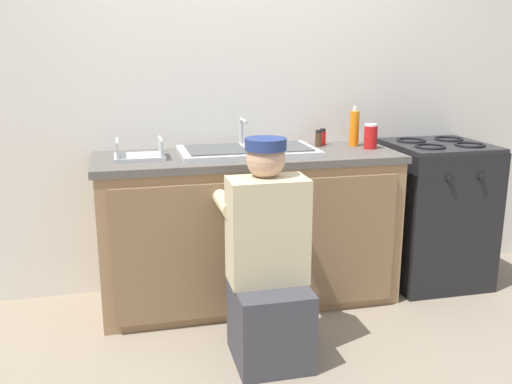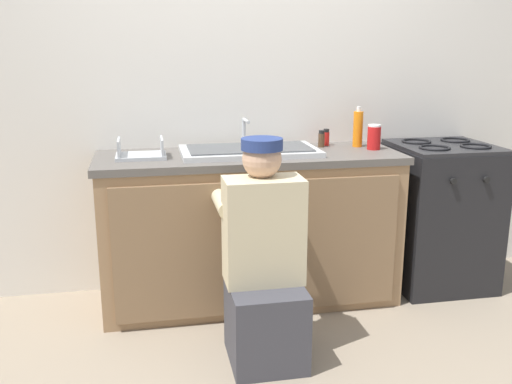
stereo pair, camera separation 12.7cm
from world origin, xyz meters
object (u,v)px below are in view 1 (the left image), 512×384
plumber_person (268,270)px  soda_cup_red (371,136)px  sink_double_basin (248,150)px  stove_range (434,213)px  dish_rack_tray (140,154)px  spice_bottle_red (323,137)px  soap_bottle_orange (354,128)px  spice_bottle_pepper (318,139)px

plumber_person → soda_cup_red: plumber_person is taller
sink_double_basin → stove_range: (1.25, -0.00, -0.47)m
stove_range → dish_rack_tray: bearing=-179.8°
stove_range → spice_bottle_red: (-0.72, 0.19, 0.50)m
stove_range → spice_bottle_red: bearing=165.2°
plumber_person → soap_bottle_orange: soap_bottle_orange is taller
plumber_person → dish_rack_tray: size_ratio=3.94×
plumber_person → spice_bottle_pepper: size_ratio=10.52×
plumber_person → stove_range: bearing=28.0°
plumber_person → soda_cup_red: 1.20m
dish_rack_tray → spice_bottle_red: (1.16, 0.20, 0.03)m
stove_range → plumber_person: size_ratio=0.85×
spice_bottle_red → spice_bottle_pepper: same height
plumber_person → soap_bottle_orange: size_ratio=4.42×
stove_range → soap_bottle_orange: bearing=168.7°
sink_double_basin → soda_cup_red: 0.77m
soap_bottle_orange → spice_bottle_pepper: size_ratio=2.38×
dish_rack_tray → stove_range: bearing=0.2°
dish_rack_tray → spice_bottle_pepper: size_ratio=2.67×
plumber_person → spice_bottle_pepper: (0.54, 0.83, 0.50)m
soap_bottle_orange → spice_bottle_pepper: 0.24m
spice_bottle_pepper → spice_bottle_red: bearing=47.8°
stove_range → plumber_person: plumber_person is taller
dish_rack_tray → plumber_person: bearing=-50.5°
stove_range → spice_bottle_pepper: spice_bottle_pepper is taller
plumber_person → dish_rack_tray: (-0.57, 0.69, 0.48)m
spice_bottle_pepper → dish_rack_tray: bearing=-172.6°
soda_cup_red → sink_double_basin: bearing=179.5°
stove_range → plumber_person: 1.48m
sink_double_basin → spice_bottle_red: size_ratio=7.62×
sink_double_basin → plumber_person: 0.84m
soap_bottle_orange → sink_double_basin: bearing=-171.5°
soap_bottle_orange → spice_bottle_red: size_ratio=2.38×
soap_bottle_orange → spice_bottle_pepper: soap_bottle_orange is taller
spice_bottle_red → plumber_person: bearing=-123.6°
sink_double_basin → plumber_person: size_ratio=0.72×
stove_range → soda_cup_red: bearing=-179.4°
dish_rack_tray → spice_bottle_red: bearing=9.6°
soap_bottle_orange → soda_cup_red: soap_bottle_orange is taller
stove_range → plumber_person: (-1.31, -0.70, -0.01)m
plumber_person → spice_bottle_red: bearing=56.4°
spice_bottle_pepper → soda_cup_red: bearing=-26.3°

